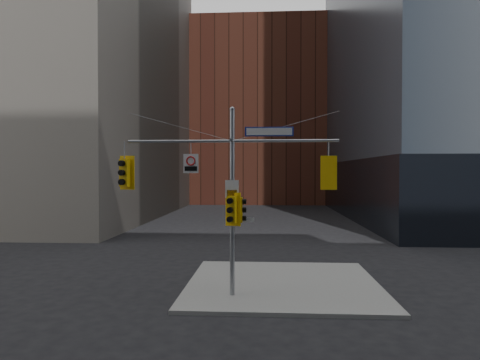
# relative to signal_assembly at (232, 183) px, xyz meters

# --- Properties ---
(ground) EXTENTS (160.00, 160.00, 0.00)m
(ground) POSITION_rel_signal_assembly_xyz_m (0.00, -1.99, -4.42)
(ground) COLOR black
(ground) RESTS_ON ground
(sidewalk_corner) EXTENTS (8.00, 8.00, 0.15)m
(sidewalk_corner) POSITION_rel_signal_assembly_xyz_m (2.00, 2.01, -4.34)
(sidewalk_corner) COLOR gray
(sidewalk_corner) RESTS_ON ground
(brick_midrise) EXTENTS (26.00, 20.00, 28.00)m
(brick_midrise) POSITION_rel_signal_assembly_xyz_m (0.00, 56.01, 9.58)
(brick_midrise) COLOR brown
(brick_midrise) RESTS_ON ground
(signal_assembly) EXTENTS (8.00, 0.80, 7.30)m
(signal_assembly) POSITION_rel_signal_assembly_xyz_m (0.00, 0.00, 0.00)
(signal_assembly) COLOR gray
(signal_assembly) RESTS_ON ground
(traffic_light_west_arm) EXTENTS (0.62, 0.58, 1.32)m
(traffic_light_west_arm) POSITION_rel_signal_assembly_xyz_m (-4.16, 0.01, 0.38)
(traffic_light_west_arm) COLOR yellow
(traffic_light_west_arm) RESTS_ON ground
(traffic_light_east_arm) EXTENTS (0.60, 0.51, 1.26)m
(traffic_light_east_arm) POSITION_rel_signal_assembly_xyz_m (3.61, 0.00, 0.38)
(traffic_light_east_arm) COLOR yellow
(traffic_light_east_arm) RESTS_ON ground
(traffic_light_pole_side) EXTENTS (0.37, 0.32, 0.95)m
(traffic_light_pole_side) POSITION_rel_signal_assembly_xyz_m (0.32, 0.01, -1.03)
(traffic_light_pole_side) COLOR yellow
(traffic_light_pole_side) RESTS_ON ground
(traffic_light_pole_front) EXTENTS (0.59, 0.55, 1.26)m
(traffic_light_pole_front) POSITION_rel_signal_assembly_xyz_m (0.00, -0.27, -1.00)
(traffic_light_pole_front) COLOR yellow
(traffic_light_pole_front) RESTS_ON ground
(street_sign_blade) EXTENTS (1.83, 0.05, 0.36)m
(street_sign_blade) POSITION_rel_signal_assembly_xyz_m (1.40, 0.00, 1.93)
(street_sign_blade) COLOR navy
(street_sign_blade) RESTS_ON ground
(regulatory_sign_arm) EXTENTS (0.58, 0.09, 0.73)m
(regulatory_sign_arm) POSITION_rel_signal_assembly_xyz_m (-1.58, -0.02, 0.76)
(regulatory_sign_arm) COLOR silver
(regulatory_sign_arm) RESTS_ON ground
(regulatory_sign_pole) EXTENTS (0.51, 0.04, 0.67)m
(regulatory_sign_pole) POSITION_rel_signal_assembly_xyz_m (0.00, -0.12, -0.25)
(regulatory_sign_pole) COLOR silver
(regulatory_sign_pole) RESTS_ON ground
(street_blade_ew) EXTENTS (0.76, 0.07, 0.15)m
(street_blade_ew) POSITION_rel_signal_assembly_xyz_m (0.45, 0.01, -1.40)
(street_blade_ew) COLOR silver
(street_blade_ew) RESTS_ON ground
(street_blade_ns) EXTENTS (0.12, 0.75, 0.15)m
(street_blade_ns) POSITION_rel_signal_assembly_xyz_m (0.00, 0.46, -1.69)
(street_blade_ns) COLOR #145926
(street_blade_ns) RESTS_ON ground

